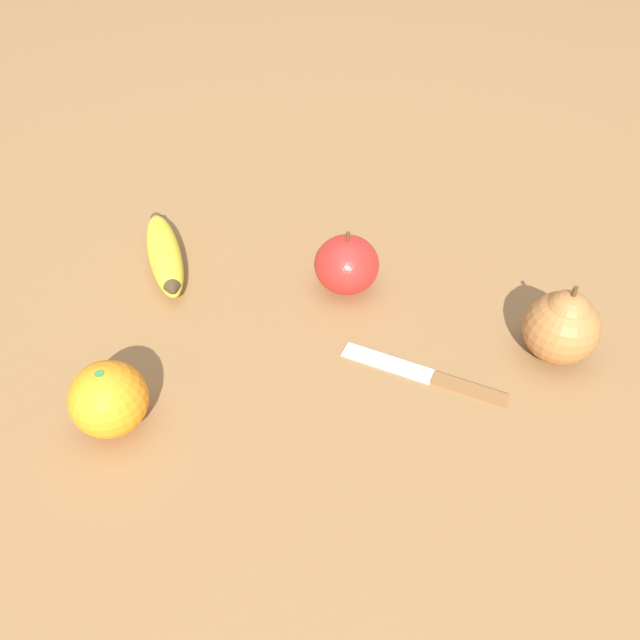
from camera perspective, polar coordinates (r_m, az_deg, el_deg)
The scene contains 6 objects.
ground_plane at distance 0.74m, azimuth -0.95°, elevation 0.14°, with size 3.00×3.00×0.00m, color olive.
banana at distance 0.83m, azimuth -14.01°, elevation 5.81°, with size 0.18×0.09×0.04m.
orange at distance 0.65m, azimuth -18.75°, elevation -6.87°, with size 0.08×0.08×0.08m.
pear at distance 0.72m, azimuth 21.25°, elevation -0.45°, with size 0.08×0.08×0.10m.
apple at distance 0.76m, azimuth 2.46°, elevation 5.08°, with size 0.08×0.08×0.08m.
paring_knife at distance 0.69m, azimuth 9.94°, elevation -4.98°, with size 0.17×0.12×0.01m.
Camera 1 is at (0.45, -0.28, 0.52)m, focal length 35.00 mm.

